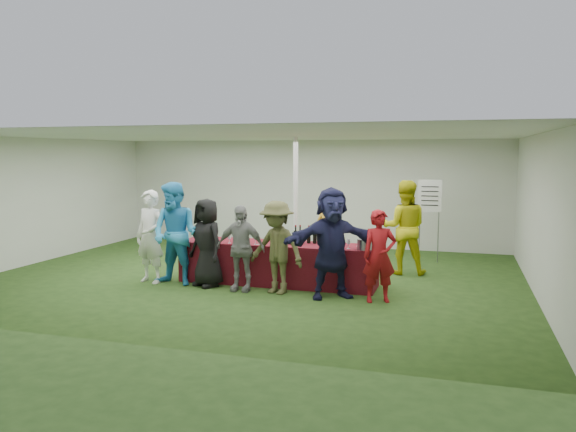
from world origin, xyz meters
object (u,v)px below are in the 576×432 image
(dump_bucket, at_px, (365,244))
(customer_5, at_px, (332,243))
(customer_4, at_px, (277,248))
(wine_list_sign, at_px, (430,202))
(customer_2, at_px, (207,243))
(customer_0, at_px, (150,237))
(customer_6, at_px, (379,256))
(staff_back, at_px, (404,227))
(customer_1, at_px, (175,234))
(customer_3, at_px, (240,248))
(staff_pourer, at_px, (328,234))
(serving_table, at_px, (278,263))

(dump_bucket, distance_m, customer_5, 0.66)
(dump_bucket, xyz_separation_m, customer_4, (-1.41, -0.46, -0.05))
(wine_list_sign, xyz_separation_m, customer_2, (-3.66, -3.46, -0.53))
(dump_bucket, distance_m, customer_0, 3.91)
(customer_2, distance_m, customer_6, 3.09)
(staff_back, relative_size, customer_1, 0.99)
(staff_back, distance_m, customer_1, 4.41)
(wine_list_sign, distance_m, staff_back, 1.48)
(staff_back, xyz_separation_m, customer_1, (-3.84, -2.17, 0.01))
(customer_0, relative_size, customer_6, 1.15)
(customer_4, xyz_separation_m, customer_5, (0.95, 0.00, 0.12))
(customer_2, bearing_deg, dump_bucket, 35.14)
(staff_back, distance_m, customer_4, 2.93)
(staff_back, height_order, customer_3, staff_back)
(wine_list_sign, xyz_separation_m, customer_4, (-2.30, -3.61, -0.53))
(staff_back, distance_m, customer_5, 2.43)
(customer_0, height_order, customer_6, customer_0)
(dump_bucket, height_order, customer_3, customer_3)
(customer_6, bearing_deg, staff_pourer, 100.95)
(wine_list_sign, xyz_separation_m, customer_5, (-1.35, -3.60, -0.40))
(wine_list_sign, bearing_deg, staff_back, -106.41)
(customer_0, bearing_deg, customer_1, 7.36)
(customer_0, distance_m, customer_4, 2.48)
(staff_pourer, distance_m, staff_back, 1.49)
(customer_1, height_order, customer_3, customer_1)
(dump_bucket, distance_m, staff_pourer, 1.83)
(serving_table, distance_m, dump_bucket, 1.71)
(serving_table, xyz_separation_m, dump_bucket, (1.63, -0.22, 0.46))
(customer_2, distance_m, customer_4, 1.37)
(customer_5, bearing_deg, customer_2, 146.93)
(wine_list_sign, bearing_deg, customer_5, -110.59)
(customer_3, height_order, customer_6, customer_3)
(staff_pourer, xyz_separation_m, customer_0, (-2.91, -1.90, 0.09))
(customer_5, height_order, customer_6, customer_5)
(staff_pourer, height_order, staff_back, staff_back)
(customer_4, bearing_deg, customer_0, -166.58)
(customer_2, bearing_deg, customer_5, 25.01)
(staff_pourer, height_order, customer_0, customer_0)
(customer_6, bearing_deg, serving_table, 138.16)
(wine_list_sign, xyz_separation_m, customer_6, (-0.57, -3.64, -0.57))
(customer_1, bearing_deg, serving_table, 28.31)
(wine_list_sign, height_order, customer_0, wine_list_sign)
(dump_bucket, bearing_deg, serving_table, 172.30)
(wine_list_sign, xyz_separation_m, staff_pourer, (-1.87, -1.60, -0.56))
(staff_pourer, xyz_separation_m, staff_back, (1.47, 0.23, 0.16))
(staff_back, distance_m, customer_3, 3.40)
(customer_3, xyz_separation_m, customer_5, (1.61, -0.00, 0.17))
(wine_list_sign, distance_m, customer_2, 5.07)
(customer_0, xyz_separation_m, customer_6, (4.21, -0.15, -0.11))
(customer_2, distance_m, customer_3, 0.71)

